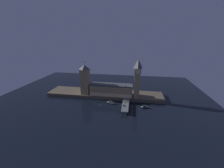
# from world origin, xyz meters

# --- Properties ---
(ground_plane) EXTENTS (400.00, 400.00, 0.00)m
(ground_plane) POSITION_xyz_m (0.00, 0.00, 0.00)
(ground_plane) COLOR black
(embankment) EXTENTS (220.00, 42.00, 6.09)m
(embankment) POSITION_xyz_m (0.00, 39.00, 3.04)
(embankment) COLOR brown
(embankment) RESTS_ON ground_plane
(parliament_hall) EXTENTS (77.35, 21.54, 24.54)m
(parliament_hall) POSITION_xyz_m (14.50, 31.10, 16.30)
(parliament_hall) COLOR #9E845B
(parliament_hall) RESTS_ON embankment
(clock_tower) EXTENTS (11.41, 11.52, 70.16)m
(clock_tower) POSITION_xyz_m (60.55, 26.12, 43.20)
(clock_tower) COLOR #9E845B
(clock_tower) RESTS_ON embankment
(victoria_tower) EXTENTS (15.33, 15.33, 61.37)m
(victoria_tower) POSITION_xyz_m (-34.44, 29.02, 33.91)
(victoria_tower) COLOR #9E845B
(victoria_tower) RESTS_ON embankment
(bridge) EXTENTS (10.62, 46.00, 5.83)m
(bridge) POSITION_xyz_m (43.59, -5.00, 4.34)
(bridge) COLOR slate
(bridge) RESTS_ON ground_plane
(car_northbound_lead) EXTENTS (2.03, 4.64, 1.36)m
(car_northbound_lead) POSITION_xyz_m (41.25, 3.24, 6.47)
(car_northbound_lead) COLOR silver
(car_northbound_lead) RESTS_ON bridge
(car_northbound_trail) EXTENTS (2.07, 4.66, 1.45)m
(car_northbound_trail) POSITION_xyz_m (41.25, -10.45, 6.51)
(car_northbound_trail) COLOR navy
(car_northbound_trail) RESTS_ON bridge
(car_southbound_trail) EXTENTS (1.92, 4.19, 1.36)m
(car_southbound_trail) POSITION_xyz_m (45.92, 4.80, 6.47)
(car_southbound_trail) COLOR yellow
(car_southbound_trail) RESTS_ON bridge
(pedestrian_near_rail) EXTENTS (0.38, 0.38, 1.66)m
(pedestrian_near_rail) POSITION_xyz_m (38.92, -20.42, 6.70)
(pedestrian_near_rail) COLOR black
(pedestrian_near_rail) RESTS_ON bridge
(pedestrian_mid_walk) EXTENTS (0.38, 0.38, 1.82)m
(pedestrian_mid_walk) POSITION_xyz_m (48.26, -8.88, 6.80)
(pedestrian_mid_walk) COLOR black
(pedestrian_mid_walk) RESTS_ON bridge
(street_lamp_near) EXTENTS (1.34, 0.60, 6.88)m
(street_lamp_near) POSITION_xyz_m (38.52, -19.72, 10.13)
(street_lamp_near) COLOR #2D3333
(street_lamp_near) RESTS_ON bridge
(street_lamp_far) EXTENTS (1.34, 0.60, 6.86)m
(street_lamp_far) POSITION_xyz_m (38.52, 9.72, 10.12)
(street_lamp_far) COLOR #2D3333
(street_lamp_far) RESTS_ON bridge
(boat_upstream) EXTENTS (16.39, 8.91, 4.31)m
(boat_upstream) POSITION_xyz_m (17.62, 6.27, 1.57)
(boat_upstream) COLOR #1E2842
(boat_upstream) RESTS_ON ground_plane
(boat_downstream) EXTENTS (13.44, 6.28, 4.59)m
(boat_downstream) POSITION_xyz_m (74.06, -0.73, 1.68)
(boat_downstream) COLOR #1E2842
(boat_downstream) RESTS_ON ground_plane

